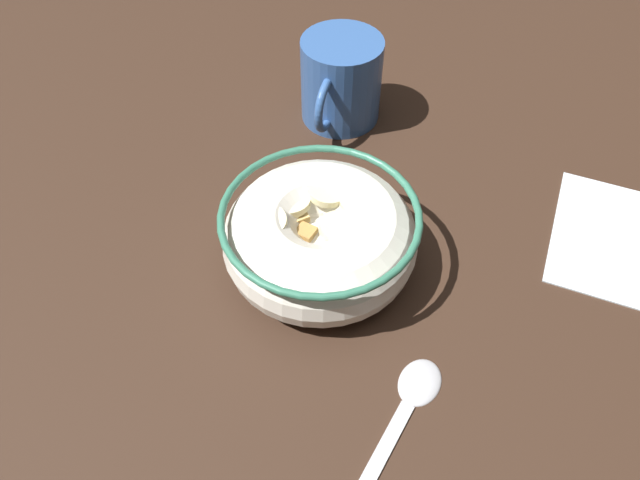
{
  "coord_description": "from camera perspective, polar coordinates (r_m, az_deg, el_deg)",
  "views": [
    {
      "loc": [
        27.87,
        10.57,
        39.14
      ],
      "look_at": [
        0.0,
        0.0,
        3.0
      ],
      "focal_mm": 32.86,
      "sensor_mm": 36.0,
      "label": 1
    }
  ],
  "objects": [
    {
      "name": "ground_plane",
      "position": [
        0.5,
        -0.0,
        -2.92
      ],
      "size": [
        133.83,
        133.83,
        2.0
      ],
      "primitive_type": "cube",
      "color": "#332116"
    },
    {
      "name": "cereal_bowl",
      "position": [
        0.47,
        -0.03,
        0.32
      ],
      "size": [
        15.69,
        15.69,
        6.32
      ],
      "color": "silver",
      "rests_on": "ground_plane"
    },
    {
      "name": "spoon",
      "position": [
        0.43,
        8.37,
        -15.83
      ],
      "size": [
        15.61,
        4.7,
        0.8
      ],
      "color": "#B7B7BC",
      "rests_on": "ground_plane"
    },
    {
      "name": "coffee_mug",
      "position": [
        0.6,
        2.01,
        15.21
      ],
      "size": [
        10.85,
        8.04,
        8.58
      ],
      "color": "#335999",
      "rests_on": "ground_plane"
    },
    {
      "name": "folded_napkin",
      "position": [
        0.57,
        25.79,
        0.4
      ],
      "size": [
        13.88,
        8.52,
        0.3
      ],
      "primitive_type": "cube",
      "rotation": [
        0.0,
        0.0,
        -0.02
      ],
      "color": "silver",
      "rests_on": "ground_plane"
    }
  ]
}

